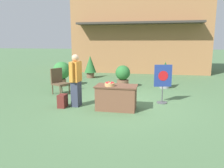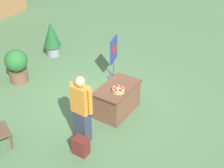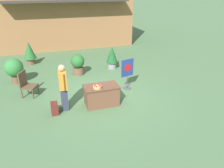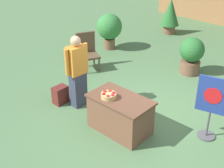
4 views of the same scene
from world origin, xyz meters
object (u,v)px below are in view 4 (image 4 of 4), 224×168
at_px(display_table, 120,114).
at_px(poster_board, 211,106).
at_px(backpack, 60,95).
at_px(potted_plant_near_left, 170,14).
at_px(apple_basket, 109,95).
at_px(person_visitor, 77,71).
at_px(potted_plant_far_right, 109,28).
at_px(potted_plant_far_left, 192,54).
at_px(patio_chair, 87,50).

relative_size(display_table, poster_board, 0.96).
xyz_separation_m(backpack, potted_plant_near_left, (-0.84, 5.89, 0.52)).
xyz_separation_m(apple_basket, person_visitor, (-1.17, 0.23, 0.05)).
distance_m(backpack, potted_plant_far_right, 3.62).
bearing_deg(potted_plant_near_left, potted_plant_far_left, -46.90).
bearing_deg(display_table, potted_plant_near_left, 114.14).
relative_size(potted_plant_far_left, potted_plant_near_left, 0.80).
bearing_deg(potted_plant_far_right, potted_plant_near_left, 76.71).
xyz_separation_m(apple_basket, backpack, (-1.56, 0.00, -0.61)).
xyz_separation_m(person_visitor, poster_board, (2.77, 0.91, -0.14)).
bearing_deg(potted_plant_far_left, patio_chair, -144.74).
bearing_deg(potted_plant_near_left, apple_basket, -67.87).
bearing_deg(potted_plant_far_right, poster_board, -24.84).
height_order(apple_basket, potted_plant_near_left, potted_plant_near_left).
xyz_separation_m(display_table, patio_chair, (-2.66, 1.63, 0.17)).
height_order(apple_basket, person_visitor, person_visitor).
xyz_separation_m(patio_chair, potted_plant_near_left, (0.08, 4.12, 0.18)).
distance_m(display_table, poster_board, 1.78).
bearing_deg(apple_basket, patio_chair, 144.50).
xyz_separation_m(patio_chair, potted_plant_far_right, (-0.53, 1.51, 0.16)).
bearing_deg(backpack, patio_chair, 117.68).
bearing_deg(poster_board, potted_plant_far_left, -157.81).
bearing_deg(potted_plant_far_right, apple_basket, -47.42).
height_order(poster_board, potted_plant_near_left, poster_board).
bearing_deg(potted_plant_far_right, person_visitor, -58.77).
bearing_deg(potted_plant_far_left, potted_plant_near_left, 133.10).
bearing_deg(patio_chair, person_visitor, -23.22).
relative_size(display_table, patio_chair, 1.24).
xyz_separation_m(display_table, person_visitor, (-1.35, 0.09, 0.48)).
bearing_deg(person_visitor, potted_plant_far_right, 125.17).
height_order(person_visitor, poster_board, person_visitor).
xyz_separation_m(backpack, potted_plant_far_right, (-1.46, 3.28, 0.50)).
xyz_separation_m(person_visitor, potted_plant_far_right, (-1.85, 3.05, -0.16)).
height_order(display_table, person_visitor, person_visitor).
height_order(apple_basket, potted_plant_far_right, potted_plant_far_right).
distance_m(patio_chair, potted_plant_far_right, 1.61).
bearing_deg(poster_board, person_visitor, -86.27).
relative_size(display_table, person_visitor, 0.75).
distance_m(person_visitor, backpack, 0.80).
bearing_deg(apple_basket, potted_plant_near_left, 112.13).
xyz_separation_m(apple_basket, potted_plant_near_left, (-2.40, 5.89, -0.09)).
distance_m(apple_basket, backpack, 1.67).
height_order(backpack, patio_chair, patio_chair).
xyz_separation_m(person_visitor, potted_plant_near_left, (-1.23, 5.66, -0.14)).
height_order(patio_chair, potted_plant_near_left, potted_plant_near_left).
height_order(poster_board, potted_plant_far_left, poster_board).
bearing_deg(potted_plant_near_left, person_visitor, -77.74).
bearing_deg(backpack, display_table, 4.45).
bearing_deg(potted_plant_far_left, apple_basket, -88.19).
height_order(potted_plant_far_right, potted_plant_near_left, potted_plant_near_left).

